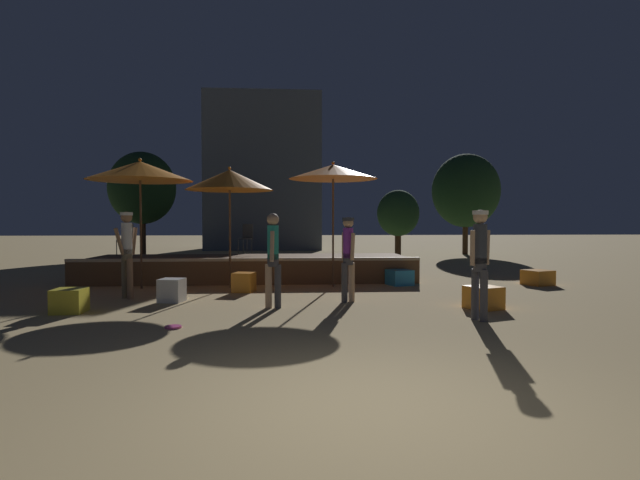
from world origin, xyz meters
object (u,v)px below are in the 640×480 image
(background_tree_1, at_px, (466,191))
(person_1, at_px, (480,257))
(cube_seat_0, at_px, (244,282))
(cube_seat_4, at_px, (172,290))
(patio_umbrella_2, at_px, (230,180))
(bistro_chair_0, at_px, (247,235))
(person_3, at_px, (348,254))
(cube_seat_3, at_px, (483,298))
(patio_umbrella_1, at_px, (140,171))
(cube_seat_1, at_px, (69,301))
(cube_seat_5, at_px, (400,277))
(frisbee_disc, at_px, (173,327))
(person_0, at_px, (127,248))
(cube_seat_2, at_px, (538,278))
(person_2, at_px, (273,256))
(bistro_chair_1, at_px, (127,236))
(background_tree_0, at_px, (398,214))
(background_tree_2, at_px, (142,188))
(patio_umbrella_0, at_px, (333,172))

(background_tree_1, bearing_deg, person_1, -109.58)
(cube_seat_0, relative_size, cube_seat_4, 1.07)
(patio_umbrella_2, bearing_deg, bistro_chair_0, 85.23)
(cube_seat_4, relative_size, person_3, 0.31)
(patio_umbrella_2, xyz_separation_m, person_3, (2.71, -2.51, -1.73))
(cube_seat_0, relative_size, person_1, 0.31)
(patio_umbrella_2, bearing_deg, cube_seat_3, -34.06)
(patio_umbrella_1, relative_size, person_1, 1.74)
(patio_umbrella_2, height_order, background_tree_1, background_tree_1)
(cube_seat_1, bearing_deg, patio_umbrella_1, 83.69)
(cube_seat_1, relative_size, cube_seat_5, 0.77)
(cube_seat_5, distance_m, frisbee_disc, 6.97)
(person_0, bearing_deg, cube_seat_5, -126.50)
(patio_umbrella_1, distance_m, background_tree_1, 18.00)
(cube_seat_2, bearing_deg, patio_umbrella_1, -179.97)
(patio_umbrella_1, bearing_deg, cube_seat_0, -16.86)
(cube_seat_1, height_order, cube_seat_2, cube_seat_1)
(person_2, xyz_separation_m, frisbee_disc, (-1.53, -1.71, -1.00))
(patio_umbrella_2, distance_m, bistro_chair_1, 3.97)
(cube_seat_0, xyz_separation_m, person_0, (-2.45, -0.86, 0.87))
(person_0, bearing_deg, person_2, -167.13)
(cube_seat_1, relative_size, cube_seat_2, 0.68)
(background_tree_0, height_order, background_tree_2, background_tree_2)
(cube_seat_2, distance_m, bistro_chair_1, 11.47)
(patio_umbrella_1, relative_size, cube_seat_3, 4.46)
(patio_umbrella_1, height_order, bistro_chair_0, patio_umbrella_1)
(person_1, distance_m, person_3, 2.89)
(cube_seat_3, bearing_deg, patio_umbrella_2, 145.94)
(background_tree_0, bearing_deg, person_1, -97.44)
(patio_umbrella_2, height_order, cube_seat_1, patio_umbrella_2)
(bistro_chair_0, xyz_separation_m, frisbee_disc, (-0.59, -7.50, -1.24))
(cube_seat_0, height_order, bistro_chair_0, bistro_chair_0)
(cube_seat_0, xyz_separation_m, cube_seat_1, (-2.98, -2.53, -0.01))
(background_tree_0, bearing_deg, cube_seat_5, -102.69)
(cube_seat_4, bearing_deg, patio_umbrella_2, 66.35)
(cube_seat_5, height_order, bistro_chair_0, bistro_chair_0)
(patio_umbrella_2, bearing_deg, person_0, -139.93)
(patio_umbrella_2, height_order, cube_seat_2, patio_umbrella_2)
(cube_seat_3, bearing_deg, person_3, 158.06)
(patio_umbrella_1, xyz_separation_m, patio_umbrella_2, (2.20, 0.06, -0.21))
(patio_umbrella_0, xyz_separation_m, cube_seat_3, (2.57, -3.49, -2.74))
(frisbee_disc, bearing_deg, cube_seat_1, 145.86)
(patio_umbrella_0, relative_size, bistro_chair_1, 3.59)
(cube_seat_2, relative_size, background_tree_0, 0.26)
(patio_umbrella_2, bearing_deg, patio_umbrella_1, -178.47)
(bistro_chair_1, bearing_deg, background_tree_0, 145.54)
(person_3, bearing_deg, patio_umbrella_1, -51.18)
(cube_seat_5, xyz_separation_m, person_3, (-1.72, -2.70, 0.81))
(cube_seat_5, relative_size, background_tree_0, 0.23)
(background_tree_0, bearing_deg, person_2, -113.02)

